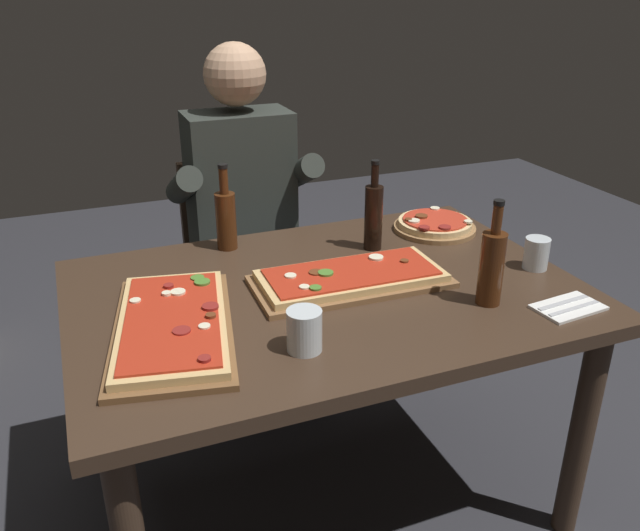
# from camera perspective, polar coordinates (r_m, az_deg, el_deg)

# --- Properties ---
(ground_plane) EXTENTS (6.40, 6.40, 0.00)m
(ground_plane) POSITION_cam_1_polar(r_m,az_deg,el_deg) (2.25, 0.50, -19.20)
(ground_plane) COLOR #2D2D33
(dining_table) EXTENTS (1.40, 0.96, 0.74)m
(dining_table) POSITION_cam_1_polar(r_m,az_deg,el_deg) (1.86, 0.57, -4.66)
(dining_table) COLOR #3D2B1E
(dining_table) RESTS_ON ground_plane
(pizza_rectangular_front) EXTENTS (0.56, 0.27, 0.05)m
(pizza_rectangular_front) POSITION_cam_1_polar(r_m,az_deg,el_deg) (1.84, 2.65, -1.04)
(pizza_rectangular_front) COLOR brown
(pizza_rectangular_front) RESTS_ON dining_table
(pizza_rectangular_left) EXTENTS (0.39, 0.61, 0.05)m
(pizza_rectangular_left) POSITION_cam_1_polar(r_m,az_deg,el_deg) (1.64, -12.74, -5.07)
(pizza_rectangular_left) COLOR brown
(pizza_rectangular_left) RESTS_ON dining_table
(pizza_round_far) EXTENTS (0.28, 0.28, 0.05)m
(pizza_round_far) POSITION_cam_1_polar(r_m,az_deg,el_deg) (2.26, 9.99, 3.51)
(pizza_round_far) COLOR olive
(pizza_round_far) RESTS_ON dining_table
(wine_bottle_dark) EXTENTS (0.07, 0.07, 0.29)m
(wine_bottle_dark) POSITION_cam_1_polar(r_m,az_deg,el_deg) (1.75, 14.78, 0.00)
(wine_bottle_dark) COLOR #47230F
(wine_bottle_dark) RESTS_ON dining_table
(oil_bottle_amber) EXTENTS (0.06, 0.06, 0.29)m
(oil_bottle_amber) POSITION_cam_1_polar(r_m,az_deg,el_deg) (2.05, 4.70, 4.42)
(oil_bottle_amber) COLOR black
(oil_bottle_amber) RESTS_ON dining_table
(vinegar_bottle_green) EXTENTS (0.06, 0.06, 0.27)m
(vinegar_bottle_green) POSITION_cam_1_polar(r_m,az_deg,el_deg) (2.07, -8.23, 4.18)
(vinegar_bottle_green) COLOR #47230F
(vinegar_bottle_green) RESTS_ON dining_table
(tumbler_near_camera) EXTENTS (0.08, 0.08, 0.10)m
(tumbler_near_camera) POSITION_cam_1_polar(r_m,az_deg,el_deg) (1.51, -1.38, -5.91)
(tumbler_near_camera) COLOR silver
(tumbler_near_camera) RESTS_ON dining_table
(tumbler_far_side) EXTENTS (0.07, 0.07, 0.09)m
(tumbler_far_side) POSITION_cam_1_polar(r_m,az_deg,el_deg) (2.03, 18.37, 0.86)
(tumbler_far_side) COLOR silver
(tumbler_far_side) RESTS_ON dining_table
(napkin_cutlery_set) EXTENTS (0.19, 0.13, 0.01)m
(napkin_cutlery_set) POSITION_cam_1_polar(r_m,az_deg,el_deg) (1.83, 20.89, -3.42)
(napkin_cutlery_set) COLOR white
(napkin_cutlery_set) RESTS_ON dining_table
(diner_chair) EXTENTS (0.44, 0.44, 0.87)m
(diner_chair) POSITION_cam_1_polar(r_m,az_deg,el_deg) (2.66, -7.04, 0.59)
(diner_chair) COLOR #3D2B1E
(diner_chair) RESTS_ON ground_plane
(seated_diner) EXTENTS (0.53, 0.41, 1.33)m
(seated_diner) POSITION_cam_1_polar(r_m,az_deg,el_deg) (2.45, -6.60, 5.02)
(seated_diner) COLOR #23232D
(seated_diner) RESTS_ON ground_plane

